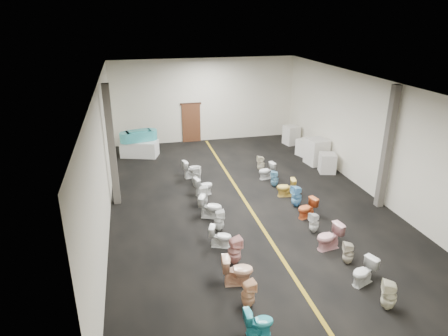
{
  "coord_description": "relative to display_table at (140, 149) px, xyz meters",
  "views": [
    {
      "loc": [
        -3.95,
        -13.18,
        6.78
      ],
      "look_at": [
        -0.59,
        1.0,
        1.03
      ],
      "focal_mm": 32.0,
      "sensor_mm": 36.0,
      "label": 1
    }
  ],
  "objects": [
    {
      "name": "door_frame",
      "position": [
        2.91,
        1.82,
        1.73
      ],
      "size": [
        1.15,
        0.08,
        0.1
      ],
      "primitive_type": "cube",
      "color": "#331C11",
      "rests_on": "back_door"
    },
    {
      "name": "toilet_right_0",
      "position": [
        5.43,
        -12.63,
        0.0
      ],
      "size": [
        0.48,
        0.48,
        0.79
      ],
      "primitive_type": "imported",
      "rotation": [
        0.0,
        0.0,
        -2.0
      ],
      "color": "beige",
      "rests_on": "floor"
    },
    {
      "name": "ceiling",
      "position": [
        3.71,
        -6.13,
        4.11
      ],
      "size": [
        16.0,
        16.0,
        0.0
      ],
      "primitive_type": "plane",
      "rotation": [
        3.14,
        0.0,
        0.0
      ],
      "color": "black",
      "rests_on": "ground"
    },
    {
      "name": "toilet_left_3",
      "position": [
        2.28,
        -9.94,
        0.03
      ],
      "size": [
        0.44,
        0.43,
        0.85
      ],
      "primitive_type": "imported",
      "rotation": [
        0.0,
        0.0,
        1.7
      ],
      "color": "#D1908A",
      "rests_on": "floor"
    },
    {
      "name": "wall_right",
      "position": [
        8.71,
        -6.13,
        1.86
      ],
      "size": [
        0.0,
        16.0,
        16.0
      ],
      "primitive_type": "plane",
      "rotation": [
        1.57,
        0.0,
        -1.57
      ],
      "color": "beige",
      "rests_on": "ground"
    },
    {
      "name": "appliance_crate_a",
      "position": [
        8.11,
        -4.13,
        0.05
      ],
      "size": [
        0.84,
        0.84,
        0.88
      ],
      "primitive_type": "cube",
      "rotation": [
        0.0,
        0.0,
        -0.27
      ],
      "color": "silver",
      "rests_on": "floor"
    },
    {
      "name": "floor",
      "position": [
        3.71,
        -6.13,
        -0.39
      ],
      "size": [
        16.0,
        16.0,
        0.0
      ],
      "primitive_type": "plane",
      "color": "black",
      "rests_on": "ground"
    },
    {
      "name": "toilet_right_4",
      "position": [
        5.25,
        -8.86,
        -0.04
      ],
      "size": [
        0.39,
        0.38,
        0.7
      ],
      "primitive_type": "imported",
      "rotation": [
        0.0,
        0.0,
        -1.32
      ],
      "color": "white",
      "rests_on": "floor"
    },
    {
      "name": "toilet_left_4",
      "position": [
        2.09,
        -8.98,
        -0.04
      ],
      "size": [
        0.78,
        0.61,
        0.7
      ],
      "primitive_type": "imported",
      "rotation": [
        0.0,
        0.0,
        1.2
      ],
      "color": "white",
      "rests_on": "floor"
    },
    {
      "name": "toilet_right_8",
      "position": [
        5.26,
        -5.09,
        -0.04
      ],
      "size": [
        0.37,
        0.37,
        0.7
      ],
      "primitive_type": "imported",
      "rotation": [
        0.0,
        0.0,
        -1.75
      ],
      "color": "#71ABCA",
      "rests_on": "floor"
    },
    {
      "name": "toilet_right_9",
      "position": [
        5.21,
        -4.21,
        -0.03
      ],
      "size": [
        0.77,
        0.52,
        0.72
      ],
      "primitive_type": "imported",
      "rotation": [
        0.0,
        0.0,
        -1.39
      ],
      "color": "white",
      "rests_on": "floor"
    },
    {
      "name": "column_left",
      "position": [
        -1.04,
        -5.13,
        1.86
      ],
      "size": [
        0.25,
        0.25,
        4.5
      ],
      "primitive_type": "cube",
      "color": "#59544C",
      "rests_on": "floor"
    },
    {
      "name": "column_right",
      "position": [
        8.46,
        -7.63,
        1.86
      ],
      "size": [
        0.25,
        0.25,
        4.5
      ],
      "primitive_type": "cube",
      "color": "#59544C",
      "rests_on": "floor"
    },
    {
      "name": "appliance_crate_c",
      "position": [
        8.11,
        -1.81,
        0.02
      ],
      "size": [
        0.94,
        0.94,
        0.83
      ],
      "primitive_type": "cube",
      "rotation": [
        0.0,
        0.0,
        0.35
      ],
      "color": "silver",
      "rests_on": "floor"
    },
    {
      "name": "toilet_left_2",
      "position": [
        2.12,
        -10.85,
        0.03
      ],
      "size": [
        0.88,
        0.57,
        0.84
      ],
      "primitive_type": "imported",
      "rotation": [
        0.0,
        0.0,
        1.44
      ],
      "color": "#F3B691",
      "rests_on": "floor"
    },
    {
      "name": "toilet_right_6",
      "position": [
        5.43,
        -6.98,
        0.02
      ],
      "size": [
        0.45,
        0.44,
        0.83
      ],
      "primitive_type": "imported",
      "rotation": [
        0.0,
        0.0,
        -1.38
      ],
      "color": "#71BAE9",
      "rests_on": "floor"
    },
    {
      "name": "appliance_crate_b",
      "position": [
        8.11,
        -3.03,
        0.22
      ],
      "size": [
        1.0,
        1.0,
        1.22
      ],
      "primitive_type": "cube",
      "rotation": [
        0.0,
        0.0,
        0.14
      ],
      "color": "silver",
      "rests_on": "floor"
    },
    {
      "name": "toilet_left_7",
      "position": [
        2.06,
        -6.14,
        0.01
      ],
      "size": [
        0.41,
        0.4,
        0.81
      ],
      "primitive_type": "imported",
      "rotation": [
        0.0,
        0.0,
        1.46
      ],
      "color": "white",
      "rests_on": "floor"
    },
    {
      "name": "toilet_right_2",
      "position": [
        5.44,
        -10.7,
        -0.05
      ],
      "size": [
        0.38,
        0.38,
        0.69
      ],
      "primitive_type": "imported",
      "rotation": [
        0.0,
        0.0,
        -1.82
      ],
      "color": "beige",
      "rests_on": "floor"
    },
    {
      "name": "toilet_right_7",
      "position": [
        5.38,
        -6.05,
        -0.03
      ],
      "size": [
        0.78,
        0.53,
        0.73
      ],
      "primitive_type": "imported",
      "rotation": [
        0.0,
        0.0,
        -1.74
      ],
      "color": "#F6CA51",
      "rests_on": "floor"
    },
    {
      "name": "display_table",
      "position": [
        0.0,
        0.0,
        0.0
      ],
      "size": [
        1.96,
        1.4,
        0.79
      ],
      "primitive_type": "cube",
      "rotation": [
        0.0,
        0.0,
        -0.32
      ],
      "color": "white",
      "rests_on": "floor"
    },
    {
      "name": "toilet_left_0",
      "position": [
        2.12,
        -12.69,
        -0.05
      ],
      "size": [
        0.68,
        0.4,
        0.68
      ],
      "primitive_type": "imported",
      "rotation": [
        0.0,
        0.0,
        1.54
      ],
      "color": "#2DA8B6",
      "rests_on": "floor"
    },
    {
      "name": "toilet_right_10",
      "position": [
        5.26,
        -3.32,
        -0.03
      ],
      "size": [
        0.34,
        0.33,
        0.72
      ],
      "primitive_type": "imported",
      "rotation": [
        0.0,
        0.0,
        -1.6
      ],
      "color": "beige",
      "rests_on": "floor"
    },
    {
      "name": "wall_left",
      "position": [
        -1.29,
        -6.13,
        1.86
      ],
      "size": [
        0.0,
        16.0,
        16.0
      ],
      "primitive_type": "plane",
      "rotation": [
        1.57,
        0.0,
        1.57
      ],
      "color": "beige",
      "rests_on": "ground"
    },
    {
      "name": "toilet_left_9",
      "position": [
        2.13,
        -4.26,
        0.03
      ],
      "size": [
        0.48,
        0.47,
        0.84
      ],
      "primitive_type": "imported",
      "rotation": [
        0.0,
        0.0,
        1.27
      ],
      "color": "silver",
      "rests_on": "floor"
    },
    {
      "name": "back_door",
      "position": [
        2.91,
        1.81,
        0.66
      ],
      "size": [
        1.0,
        0.1,
        2.1
      ],
      "primitive_type": "cube",
      "color": "#562D19",
      "rests_on": "floor"
    },
    {
      "name": "toilet_right_1",
      "position": [
        5.37,
        -11.62,
        -0.02
      ],
      "size": [
        0.82,
        0.64,
        0.74
      ],
      "primitive_type": "imported",
      "rotation": [
        0.0,
        0.0,
        -1.21
      ],
      "color": "silver",
      "rests_on": "floor"
    },
    {
      "name": "appliance_crate_d",
      "position": [
        8.11,
        0.09,
        0.11
      ],
      "size": [
        0.84,
        0.84,
        1.01
      ],
      "primitive_type": "cube",
      "rotation": [
        0.0,
        0.0,
        0.21
      ],
      "color": "silver",
      "rests_on": "floor"
    },
    {
      "name": "toilet_left_5",
      "position": [
        2.26,
        -8.02,
        -0.03
      ],
      "size": [
        0.36,
        0.36,
        0.74
      ],
      "primitive_type": "imported",
      "rotation": [
        0.0,
        0.0,
        1.5
      ],
      "color": "white",
      "rests_on": "floor"
    },
    {
      "name": "toilet_left_8",
      "position": [
        2.26,
        -5.2,
        -0.01
      ],
      "size": [
        0.83,
        0.61,
        0.76
      ],
      "primitive_type": "imported",
      "rotation": [
        0.0,
        0.0,
        1.85
      ],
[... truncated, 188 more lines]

